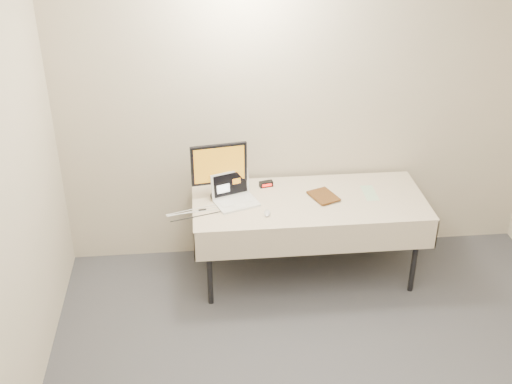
{
  "coord_description": "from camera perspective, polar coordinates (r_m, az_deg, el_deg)",
  "views": [
    {
      "loc": [
        -0.86,
        -2.34,
        3.27
      ],
      "look_at": [
        -0.43,
        1.99,
        0.86
      ],
      "focal_mm": 45.0,
      "sensor_mm": 36.0,
      "label": 1
    }
  ],
  "objects": [
    {
      "name": "usb_dongle",
      "position": [
        4.98,
        -4.79,
        -1.61
      ],
      "size": [
        0.06,
        0.03,
        0.01
      ],
      "primitive_type": "cube",
      "rotation": [
        0.0,
        0.0,
        0.14
      ],
      "color": "black",
      "rests_on": "table"
    },
    {
      "name": "paper_form",
      "position": [
        5.29,
        10.07,
        -0.09
      ],
      "size": [
        0.1,
        0.26,
        0.0
      ],
      "primitive_type": "cube",
      "rotation": [
        0.0,
        0.0,
        -0.0
      ],
      "color": "#AED5A9",
      "rests_on": "table"
    },
    {
      "name": "back_wall",
      "position": [
        5.27,
        4.17,
        7.57
      ],
      "size": [
        4.0,
        0.1,
        2.7
      ],
      "primitive_type": "cube",
      "color": "beige",
      "rests_on": "ground"
    },
    {
      "name": "monitor",
      "position": [
        5.04,
        -3.31,
        2.27
      ],
      "size": [
        0.44,
        0.18,
        0.46
      ],
      "rotation": [
        0.0,
        0.0,
        0.15
      ],
      "color": "black",
      "rests_on": "table"
    },
    {
      "name": "clicker",
      "position": [
        4.91,
        1.0,
        -1.88
      ],
      "size": [
        0.07,
        0.11,
        0.02
      ],
      "primitive_type": "ellipsoid",
      "rotation": [
        0.0,
        0.0,
        -0.16
      ],
      "color": "silver",
      "rests_on": "table"
    },
    {
      "name": "laptop",
      "position": [
        5.07,
        -1.98,
        -0.28
      ],
      "size": [
        0.39,
        0.35,
        0.23
      ],
      "rotation": [
        0.0,
        0.0,
        0.34
      ],
      "color": "white",
      "rests_on": "table"
    },
    {
      "name": "book",
      "position": [
        5.07,
        5.22,
        0.46
      ],
      "size": [
        0.18,
        0.09,
        0.24
      ],
      "primitive_type": "imported",
      "rotation": [
        0.0,
        0.0,
        0.37
      ],
      "color": "brown",
      "rests_on": "table"
    },
    {
      "name": "table",
      "position": [
        5.16,
        4.73,
        -1.27
      ],
      "size": [
        1.86,
        0.81,
        0.74
      ],
      "color": "black",
      "rests_on": "ground"
    },
    {
      "name": "alarm_clock",
      "position": [
        5.3,
        0.9,
        0.72
      ],
      "size": [
        0.12,
        0.07,
        0.05
      ],
      "rotation": [
        0.0,
        0.0,
        0.23
      ],
      "color": "black",
      "rests_on": "table"
    }
  ]
}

